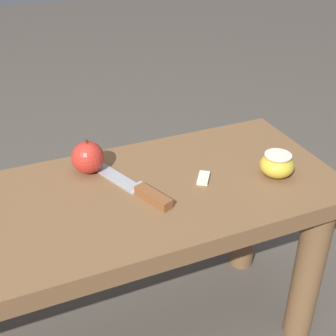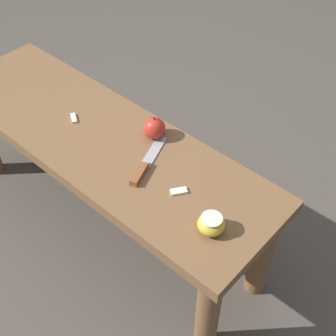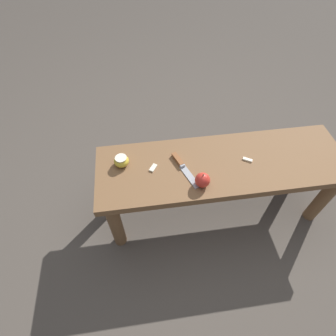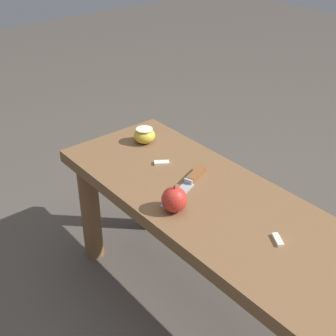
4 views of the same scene
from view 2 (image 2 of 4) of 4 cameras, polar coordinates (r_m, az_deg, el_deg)
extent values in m
plane|color=#4C443D|center=(1.85, -7.01, -6.45)|extent=(8.00, 8.00, 0.00)
cube|color=brown|center=(1.54, -8.37, 3.41)|extent=(1.28, 0.40, 0.04)
cylinder|color=brown|center=(1.54, 11.40, -10.03)|extent=(0.07, 0.07, 0.41)
cylinder|color=brown|center=(2.12, -15.51, 7.64)|extent=(0.07, 0.07, 0.41)
cylinder|color=brown|center=(1.40, 4.88, -17.10)|extent=(0.07, 0.07, 0.41)
cube|color=#9EA0A5|center=(1.46, -1.70, 2.10)|extent=(0.08, 0.15, 0.00)
cube|color=#9EA0A5|center=(1.41, -2.84, 0.42)|extent=(0.03, 0.02, 0.02)
cube|color=brown|center=(1.38, -3.56, -0.76)|extent=(0.05, 0.09, 0.02)
sphere|color=red|center=(1.49, -1.68, 4.88)|extent=(0.07, 0.07, 0.07)
cylinder|color=#4C3319|center=(1.46, -1.71, 6.02)|extent=(0.00, 0.00, 0.01)
ellipsoid|color=gold|center=(1.24, 5.28, -6.85)|extent=(0.07, 0.07, 0.05)
cylinder|color=silver|center=(1.22, 5.36, -6.14)|extent=(0.06, 0.06, 0.00)
cube|color=silver|center=(1.61, -11.48, 5.94)|extent=(0.05, 0.04, 0.01)
cube|color=silver|center=(1.34, 1.33, -2.85)|extent=(0.05, 0.05, 0.01)
camera|label=1|loc=(1.08, -45.53, 5.99)|focal=50.00mm
camera|label=3|loc=(1.59, 30.40, 41.46)|focal=28.00mm
camera|label=4|loc=(2.18, -6.17, 38.65)|focal=50.00mm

